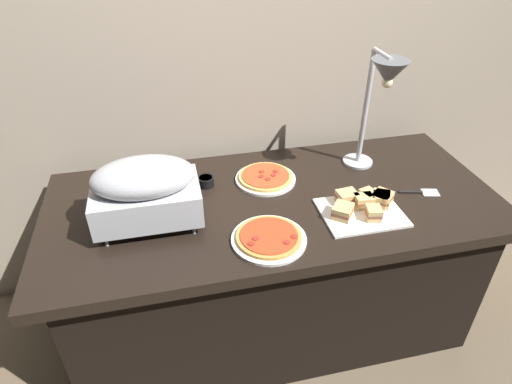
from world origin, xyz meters
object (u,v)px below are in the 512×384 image
Objects in this scene: sandwich_platter at (364,205)px; sauce_cup_near at (206,181)px; pizza_plate_center at (265,178)px; sauce_cup_far at (151,174)px; pizza_plate_front at (269,238)px; heat_lamp at (383,85)px; chafing_dish at (145,190)px; serving_spatula at (421,192)px.

sandwich_platter reaches higher than sauce_cup_near.
sauce_cup_far is at bearing 163.90° from pizza_plate_center.
pizza_plate_front is at bearing -67.16° from sauce_cup_near.
sandwich_platter is 0.68m from sauce_cup_near.
heat_lamp is 9.30× the size of sauce_cup_far.
pizza_plate_center is 0.27m from sauce_cup_near.
heat_lamp is 0.49m from sandwich_platter.
chafing_dish is 5.59× the size of sauce_cup_near.
pizza_plate_center is at bearing 137.05° from sandwich_platter.
chafing_dish is at bearing 172.66° from sandwich_platter.
sandwich_platter is at bearing -42.95° from pizza_plate_center.
sauce_cup_far is (-0.83, 0.45, -0.01)m from sandwich_platter.
sandwich_platter is (-0.14, -0.25, -0.40)m from heat_lamp.
heat_lamp is at bearing 130.72° from serving_spatula.
serving_spatula is at bearing -49.28° from heat_lamp.
pizza_plate_center is 3.80× the size of sauce_cup_near.
pizza_plate_center is at bearing 172.54° from heat_lamp.
sandwich_platter is (0.84, -0.11, -0.13)m from chafing_dish.
pizza_plate_front and pizza_plate_center have the same top height.
sauce_cup_far is at bearing 88.12° from chafing_dish.
sauce_cup_far is 0.34× the size of serving_spatula.
chafing_dish is 6.75× the size of sauce_cup_far.
serving_spatula is at bearing 11.79° from sandwich_platter.
sauce_cup_near reaches higher than sauce_cup_far.
heat_lamp is 3.17× the size of serving_spatula.
chafing_dish reaches higher than sauce_cup_far.
sauce_cup_far is (-0.50, 0.14, 0.00)m from pizza_plate_center.
sandwich_platter is at bearing -28.61° from sauce_cup_near.
chafing_dish reaches higher than sandwich_platter.
pizza_plate_center is (0.51, 0.20, -0.14)m from chafing_dish.
sauce_cup_near is (0.25, 0.22, -0.13)m from chafing_dish.
pizza_plate_center is 0.52m from sauce_cup_far.
pizza_plate_center and sauce_cup_far have the same top height.
serving_spatula is at bearing -2.34° from chafing_dish.
pizza_plate_center is at bearing -16.10° from sauce_cup_far.
pizza_plate_front is 1.04× the size of pizza_plate_center.
pizza_plate_front is at bearing -166.89° from sandwich_platter.
pizza_plate_center is at bearing 21.44° from chafing_dish.
sandwich_platter reaches higher than sauce_cup_far.
pizza_plate_front is at bearing -25.95° from chafing_dish.
sauce_cup_far is at bearing 151.41° from sandwich_platter.
heat_lamp is 7.70× the size of sauce_cup_near.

